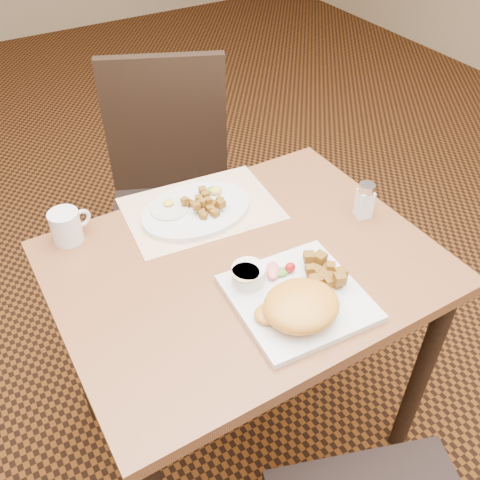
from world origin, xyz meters
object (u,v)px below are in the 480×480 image
salt_shaker (365,200)px  coffee_mug (67,226)px  chair_far (171,187)px  plate_oval (197,210)px  table (245,293)px  plate_square (298,298)px

salt_shaker → coffee_mug: (-0.70, 0.30, -0.01)m
chair_far → plate_oval: chair_far is taller
salt_shaker → table: bearing=179.0°
table → salt_shaker: bearing=-1.0°
chair_far → plate_oval: bearing=100.5°
plate_square → plate_oval: size_ratio=0.92×
chair_far → plate_square: size_ratio=3.46×
salt_shaker → chair_far: bearing=112.1°
plate_square → plate_oval: 0.40m
chair_far → salt_shaker: (0.27, -0.66, 0.26)m
plate_square → salt_shaker: size_ratio=2.80×
plate_oval → chair_far: bearing=76.2°
table → chair_far: chair_far is taller
plate_oval → salt_shaker: 0.44m
salt_shaker → coffee_mug: salt_shaker is taller
table → coffee_mug: bearing=138.8°
plate_oval → salt_shaker: bearing=-31.9°
table → salt_shaker: (0.36, -0.01, 0.16)m
plate_oval → coffee_mug: bearing=167.9°
chair_far → coffee_mug: 0.62m
chair_far → salt_shaker: size_ratio=9.70×
plate_square → coffee_mug: size_ratio=2.61×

